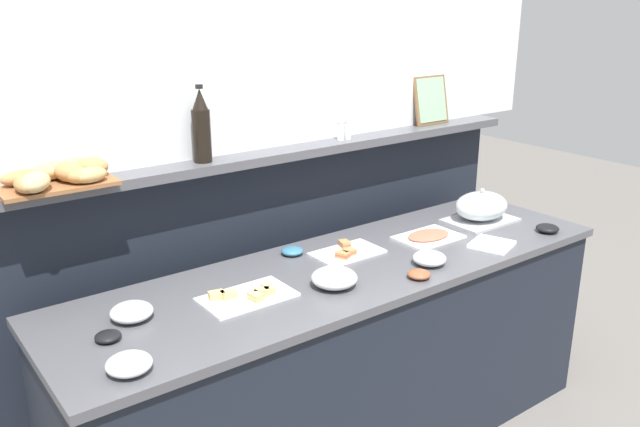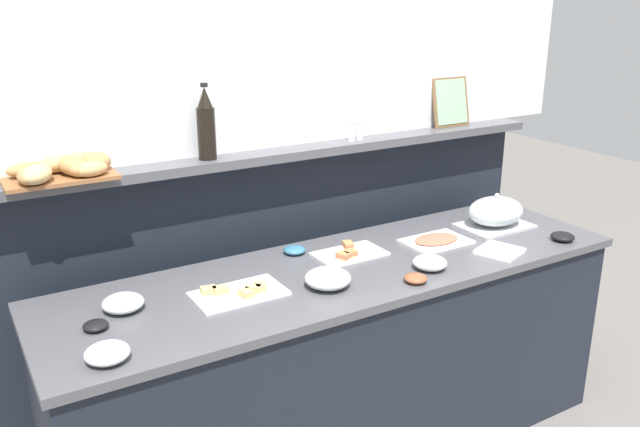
{
  "view_description": "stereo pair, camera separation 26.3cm",
  "coord_description": "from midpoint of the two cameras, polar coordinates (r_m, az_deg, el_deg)",
  "views": [
    {
      "loc": [
        -1.6,
        -1.95,
        1.96
      ],
      "look_at": [
        -0.06,
        0.1,
        1.1
      ],
      "focal_mm": 37.05,
      "sensor_mm": 36.0,
      "label": 1
    },
    {
      "loc": [
        -1.38,
        -2.1,
        1.96
      ],
      "look_at": [
        -0.06,
        0.1,
        1.1
      ],
      "focal_mm": 37.05,
      "sensor_mm": 36.0,
      "label": 2
    }
  ],
  "objects": [
    {
      "name": "back_ledge_unit",
      "position": [
        3.22,
        -6.06,
        -4.98
      ],
      "size": [
        2.77,
        0.22,
        1.3
      ],
      "color": "black",
      "rests_on": "ground_plane"
    },
    {
      "name": "glass_bowl_extra",
      "position": [
        2.12,
        -19.7,
        -12.28
      ],
      "size": [
        0.14,
        0.14,
        0.06
      ],
      "color": "silver",
      "rests_on": "buffet_counter"
    },
    {
      "name": "sandwich_platter_front",
      "position": [
        2.48,
        -9.38,
        -7.1
      ],
      "size": [
        0.34,
        0.21,
        0.04
      ],
      "color": "silver",
      "rests_on": "buffet_counter"
    },
    {
      "name": "condiment_bowl_dark",
      "position": [
        3.25,
        16.91,
        -1.27
      ],
      "size": [
        0.11,
        0.11,
        0.04
      ],
      "primitive_type": "ellipsoid",
      "color": "black",
      "rests_on": "buffet_counter"
    },
    {
      "name": "bread_basket",
      "position": [
        2.59,
        -24.38,
        2.95
      ],
      "size": [
        0.42,
        0.31,
        0.08
      ],
      "color": "brown",
      "rests_on": "back_ledge_unit"
    },
    {
      "name": "cold_cuts_platter",
      "position": [
        3.06,
        6.94,
        -2.02
      ],
      "size": [
        0.3,
        0.2,
        0.02
      ],
      "color": "white",
      "rests_on": "buffet_counter"
    },
    {
      "name": "pepper_shaker",
      "position": [
        3.16,
        0.02,
        7.21
      ],
      "size": [
        0.03,
        0.03,
        0.09
      ],
      "color": "white",
      "rests_on": "back_ledge_unit"
    },
    {
      "name": "salt_shaker",
      "position": [
        3.13,
        -0.62,
        7.11
      ],
      "size": [
        0.03,
        0.03,
        0.09
      ],
      "color": "white",
      "rests_on": "back_ledge_unit"
    },
    {
      "name": "condiment_bowl_red",
      "position": [
        2.86,
        -5.05,
        -3.29
      ],
      "size": [
        0.1,
        0.1,
        0.03
      ],
      "primitive_type": "ellipsoid",
      "color": "teal",
      "rests_on": "buffet_counter"
    },
    {
      "name": "glass_bowl_medium",
      "position": [
        2.54,
        -1.73,
        -5.7
      ],
      "size": [
        0.18,
        0.18,
        0.07
      ],
      "color": "silver",
      "rests_on": "buffet_counter"
    },
    {
      "name": "napkin_stack",
      "position": [
        3.01,
        12.23,
        -2.68
      ],
      "size": [
        0.22,
        0.22,
        0.02
      ],
      "primitive_type": "cube",
      "rotation": [
        0.0,
        0.0,
        0.34
      ],
      "color": "white",
      "rests_on": "buffet_counter"
    },
    {
      "name": "ground_plane",
      "position": [
        3.6,
        -6.27,
        -14.63
      ],
      "size": [
        12.0,
        12.0,
        0.0
      ],
      "primitive_type": "plane",
      "color": "slate"
    },
    {
      "name": "framed_picture",
      "position": [
        3.56,
        7.46,
        9.69
      ],
      "size": [
        0.23,
        0.07,
        0.26
      ],
      "color": "brown",
      "rests_on": "back_ledge_unit"
    },
    {
      "name": "buffet_counter",
      "position": [
        2.93,
        -0.42,
        -12.58
      ],
      "size": [
        2.48,
        0.71,
        0.89
      ],
      "color": "black",
      "rests_on": "ground_plane"
    },
    {
      "name": "glass_bowl_large",
      "position": [
        2.42,
        -19.01,
        -8.16
      ],
      "size": [
        0.15,
        0.15,
        0.06
      ],
      "color": "silver",
      "rests_on": "buffet_counter"
    },
    {
      "name": "wine_bottle_dark",
      "position": [
        2.76,
        -12.94,
        7.21
      ],
      "size": [
        0.08,
        0.08,
        0.32
      ],
      "color": "black",
      "rests_on": "back_ledge_unit"
    },
    {
      "name": "serving_cloche",
      "position": [
        3.31,
        11.57,
        0.5
      ],
      "size": [
        0.34,
        0.24,
        0.17
      ],
      "color": "#B7BABF",
      "rests_on": "buffet_counter"
    },
    {
      "name": "sandwich_platter_side",
      "position": [
        2.85,
        -0.31,
        -3.41
      ],
      "size": [
        0.3,
        0.18,
        0.04
      ],
      "color": "white",
      "rests_on": "buffet_counter"
    },
    {
      "name": "glass_bowl_small",
      "position": [
        2.76,
        6.75,
        -3.96
      ],
      "size": [
        0.14,
        0.14,
        0.06
      ],
      "color": "silver",
      "rests_on": "buffet_counter"
    },
    {
      "name": "condiment_bowl_teal",
      "position": [
        2.32,
        -21.02,
        -9.96
      ],
      "size": [
        0.09,
        0.09,
        0.03
      ],
      "primitive_type": "ellipsoid",
      "color": "black",
      "rests_on": "buffet_counter"
    },
    {
      "name": "condiment_bowl_cream",
      "position": [
        2.63,
        5.73,
        -5.3
      ],
      "size": [
        0.09,
        0.09,
        0.03
      ],
      "primitive_type": "ellipsoid",
      "color": "brown",
      "rests_on": "buffet_counter"
    }
  ]
}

